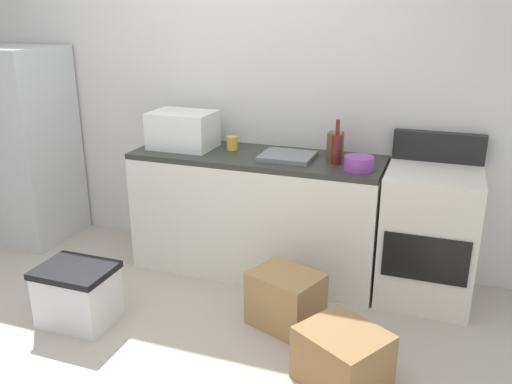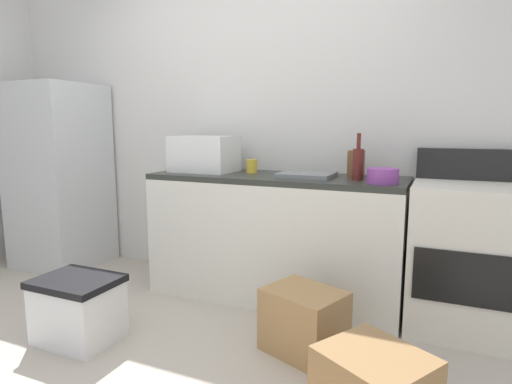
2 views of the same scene
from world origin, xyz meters
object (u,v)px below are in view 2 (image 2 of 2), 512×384
(stove_oven, at_px, (462,255))
(mixing_bowl, at_px, (383,176))
(storage_bin, at_px, (78,309))
(refrigerator, at_px, (60,176))
(microwave, at_px, (204,154))
(knife_block, at_px, (356,164))
(cardboard_box_small, at_px, (304,321))
(coffee_mug, at_px, (252,166))
(wine_bottle, at_px, (358,163))

(stove_oven, bearing_deg, mixing_bowl, -163.62)
(mixing_bowl, height_order, storage_bin, mixing_bowl)
(refrigerator, distance_m, microwave, 1.49)
(stove_oven, xyz_separation_m, mixing_bowl, (-0.47, -0.14, 0.48))
(knife_block, distance_m, cardboard_box_small, 1.13)
(refrigerator, relative_size, coffee_mug, 16.04)
(cardboard_box_small, bearing_deg, microwave, 146.42)
(wine_bottle, distance_m, cardboard_box_small, 1.05)
(coffee_mug, distance_m, cardboard_box_small, 1.25)
(refrigerator, distance_m, stove_oven, 3.29)
(refrigerator, relative_size, cardboard_box_small, 3.90)
(cardboard_box_small, distance_m, storage_bin, 1.31)
(microwave, distance_m, knife_block, 1.13)
(microwave, distance_m, coffee_mug, 0.38)
(knife_block, bearing_deg, coffee_mug, -176.70)
(wine_bottle, relative_size, cardboard_box_small, 0.73)
(microwave, distance_m, storage_bin, 1.39)
(stove_oven, height_order, coffee_mug, stove_oven)
(microwave, bearing_deg, knife_block, 5.36)
(storage_bin, bearing_deg, stove_oven, 27.92)
(microwave, distance_m, cardboard_box_small, 1.49)
(stove_oven, height_order, mixing_bowl, stove_oven)
(stove_oven, bearing_deg, coffee_mug, 177.39)
(mixing_bowl, distance_m, storage_bin, 1.97)
(knife_block, bearing_deg, wine_bottle, -75.12)
(cardboard_box_small, height_order, storage_bin, storage_bin)
(microwave, xyz_separation_m, cardboard_box_small, (1.01, -0.67, -0.86))
(microwave, relative_size, storage_bin, 1.00)
(wine_bottle, xyz_separation_m, mixing_bowl, (0.17, -0.09, -0.06))
(coffee_mug, bearing_deg, wine_bottle, -7.87)
(refrigerator, height_order, stove_oven, refrigerator)
(cardboard_box_small, relative_size, storage_bin, 0.89)
(knife_block, xyz_separation_m, mixing_bowl, (0.21, -0.25, -0.04))
(refrigerator, relative_size, mixing_bowl, 8.44)
(stove_oven, distance_m, wine_bottle, 0.84)
(coffee_mug, xyz_separation_m, cardboard_box_small, (0.65, -0.74, -0.77))
(wine_bottle, bearing_deg, knife_block, 104.88)
(microwave, relative_size, knife_block, 2.56)
(refrigerator, xyz_separation_m, microwave, (1.47, 0.06, 0.23))
(mixing_bowl, bearing_deg, storage_bin, -148.99)
(microwave, height_order, cardboard_box_small, microwave)
(coffee_mug, height_order, cardboard_box_small, coffee_mug)
(knife_block, relative_size, cardboard_box_small, 0.44)
(refrigerator, relative_size, storage_bin, 3.49)
(cardboard_box_small, xyz_separation_m, storage_bin, (-1.24, -0.41, 0.01))
(wine_bottle, bearing_deg, refrigerator, -179.77)
(microwave, bearing_deg, storage_bin, -101.84)
(knife_block, relative_size, mixing_bowl, 0.95)
(microwave, height_order, mixing_bowl, microwave)
(coffee_mug, relative_size, mixing_bowl, 0.53)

